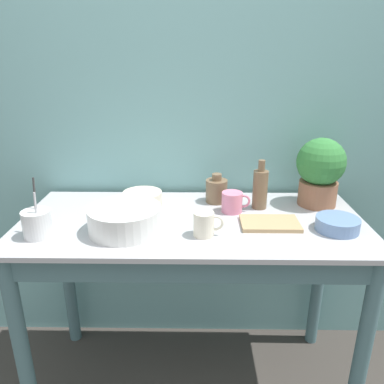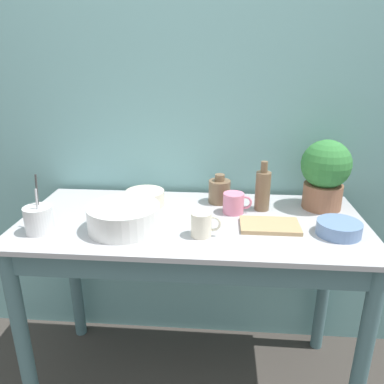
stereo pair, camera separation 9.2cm
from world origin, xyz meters
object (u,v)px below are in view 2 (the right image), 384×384
at_px(bowl_wash_large, 124,217).
at_px(bowl_small_cream, 145,198).
at_px(bottle_short, 219,191).
at_px(utensil_cup, 39,219).
at_px(mug_pink, 234,203).
at_px(mug_cream, 202,224).
at_px(bowl_small_blue, 339,228).
at_px(bottle_tall, 263,190).
at_px(tray_board, 270,226).
at_px(potted_plant, 325,172).

height_order(bowl_wash_large, bowl_small_cream, bowl_wash_large).
relative_size(bowl_wash_large, bowl_small_cream, 1.61).
bearing_deg(bottle_short, utensil_cup, -151.95).
relative_size(mug_pink, mug_cream, 1.09).
bearing_deg(utensil_cup, mug_pink, 18.29).
bearing_deg(mug_cream, bowl_small_blue, 5.77).
xyz_separation_m(bowl_wash_large, bottle_short, (0.36, 0.31, 0.01)).
distance_m(bowl_wash_large, bowl_small_blue, 0.82).
height_order(mug_pink, utensil_cup, utensil_cup).
distance_m(bowl_wash_large, mug_cream, 0.31).
relative_size(bowl_small_blue, bowl_small_cream, 0.95).
distance_m(bottle_tall, mug_cream, 0.37).
bearing_deg(bowl_small_blue, bowl_small_cream, 163.33).
bearing_deg(bottle_short, tray_board, -51.51).
bearing_deg(mug_cream, potted_plant, 31.81).
distance_m(bottle_short, mug_cream, 0.35).
relative_size(bowl_wash_large, utensil_cup, 1.27).
height_order(bottle_short, bowl_small_cream, bottle_short).
relative_size(mug_cream, utensil_cup, 0.52).
bearing_deg(utensil_cup, bottle_short, 28.05).
relative_size(bowl_small_blue, tray_board, 0.72).
bearing_deg(bottle_tall, potted_plant, 9.02).
bearing_deg(utensil_cup, tray_board, 7.07).
bearing_deg(bottle_short, mug_pink, -61.45).
height_order(bowl_wash_large, bowl_small_blue, bowl_wash_large).
xyz_separation_m(bottle_tall, mug_cream, (-0.25, -0.28, -0.04)).
distance_m(potted_plant, bowl_wash_large, 0.87).
bearing_deg(mug_cream, bowl_small_cream, 133.44).
bearing_deg(utensil_cup, bottle_tall, 18.61).
relative_size(bottle_short, mug_pink, 1.08).
distance_m(bottle_tall, utensil_cup, 0.91).
relative_size(potted_plant, mug_cream, 2.69).
distance_m(bottle_short, mug_pink, 0.13).
distance_m(bottle_tall, bowl_small_blue, 0.35).
bearing_deg(bottle_short, bowl_small_blue, -33.06).
height_order(bottle_short, tray_board, bottle_short).
height_order(bowl_wash_large, mug_cream, bowl_wash_large).
relative_size(potted_plant, bowl_small_cream, 1.75).
bearing_deg(mug_pink, mug_cream, -118.41).
bearing_deg(tray_board, mug_pink, 135.28).
height_order(mug_cream, bowl_small_cream, mug_cream).
bearing_deg(bottle_tall, utensil_cup, -161.39).
height_order(bottle_tall, mug_cream, bottle_tall).
xyz_separation_m(bowl_wash_large, bowl_small_blue, (0.82, 0.01, -0.02)).
height_order(mug_pink, bowl_small_blue, mug_pink).
relative_size(bowl_small_cream, utensil_cup, 0.79).
bearing_deg(utensil_cup, bowl_small_cream, 41.06).
distance_m(bowl_wash_large, bottle_tall, 0.60).
xyz_separation_m(bowl_wash_large, bowl_small_cream, (0.03, 0.25, -0.01)).
xyz_separation_m(bottle_tall, utensil_cup, (-0.87, -0.29, -0.04)).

